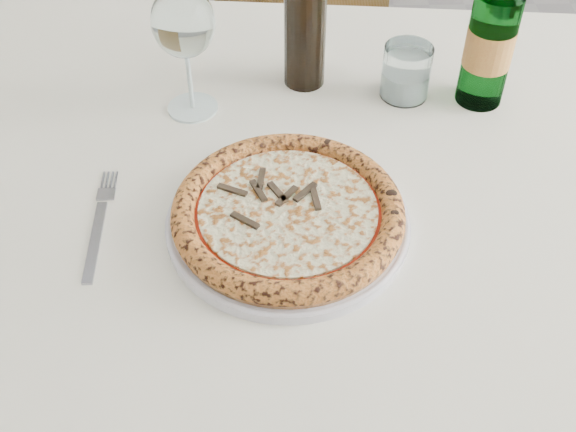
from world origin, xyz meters
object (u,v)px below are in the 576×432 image
Objects in this scene: chair_far at (302,26)px; wine_bottle at (305,18)px; plate at (288,222)px; tumbler at (406,75)px; beer_bottle at (492,37)px; wine_glass at (183,25)px; dining_table at (287,216)px; pizza at (288,212)px.

wine_bottle is at bearing -91.77° from chair_far.
plate is 3.72× the size of tumbler.
chair_far is 11.31× the size of tumbler.
plate is 0.41m from beer_bottle.
chair_far is 3.05× the size of plate.
wine_glass is 0.44m from beer_bottle.
dining_table is at bearing -150.36° from beer_bottle.
plate is at bearing -61.10° from wine_glass.
tumbler is at bearing 173.12° from beer_bottle.
beer_bottle is at bearing -6.88° from tumbler.
pizza is at bearing -90.00° from dining_table.
tumbler is (0.18, 0.18, 0.12)m from dining_table.
chair_far is 0.73m from beer_bottle.
tumbler is at bearing 56.99° from pizza.
beer_bottle is (0.30, 0.27, 0.08)m from pizza.
beer_bottle is (0.11, -0.01, 0.07)m from tumbler.
chair_far is at bearing 86.41° from dining_table.
chair_far is 4.72× the size of wine_glass.
dining_table is 1.78× the size of chair_far.
chair_far is at bearing 86.82° from plate.
pizza is (-0.00, -0.00, 0.02)m from plate.
wine_bottle is at bearing 22.38° from wine_glass.
dining_table is 20.19× the size of tumbler.
plate is at bearing -93.18° from chair_far.
pizza is 1.13× the size of wine_bottle.
plate is (0.00, -0.10, 0.09)m from dining_table.
wine_bottle reaches higher than plate.
wine_glass is 0.34m from tumbler.
pizza is at bearing -95.58° from wine_bottle.
wine_glass is (-0.19, -0.62, 0.36)m from chair_far.
beer_bottle is 0.27m from wine_bottle.
tumbler is at bearing 5.46° from wine_glass.
beer_bottle is 1.05× the size of wine_bottle.
chair_far is 0.91m from pizza.
plate is 1.19× the size of wine_bottle.
plate is 0.02m from pizza.
chair_far is at bearing 86.82° from pizza.
plate is 0.32m from wine_glass.
tumbler is (0.13, -0.59, 0.26)m from chair_far.
pizza is at bearing -123.01° from tumbler.
dining_table is 0.28m from tumbler.
chair_far reaches higher than plate.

